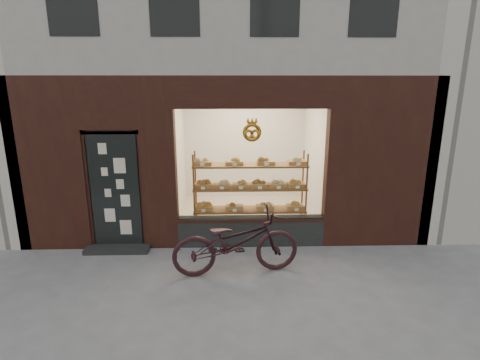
{
  "coord_description": "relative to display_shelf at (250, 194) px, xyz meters",
  "views": [
    {
      "loc": [
        0.06,
        -4.44,
        2.99
      ],
      "look_at": [
        0.24,
        2.0,
        1.3
      ],
      "focal_mm": 28.0,
      "sensor_mm": 36.0,
      "label": 1
    }
  ],
  "objects": [
    {
      "name": "display_shelf",
      "position": [
        0.0,
        0.0,
        0.0
      ],
      "size": [
        2.2,
        0.45,
        1.7
      ],
      "color": "brown",
      "rests_on": "ground"
    },
    {
      "name": "bicycle",
      "position": [
        -0.3,
        -1.5,
        -0.34
      ],
      "size": [
        2.1,
        0.99,
        1.06
      ],
      "primitive_type": "imported",
      "rotation": [
        0.0,
        0.0,
        1.71
      ],
      "color": "black",
      "rests_on": "ground"
    },
    {
      "name": "ground",
      "position": [
        -0.45,
        -2.55,
        -0.87
      ],
      "size": [
        90.0,
        90.0,
        0.0
      ],
      "primitive_type": "plane",
      "color": "slate"
    }
  ]
}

